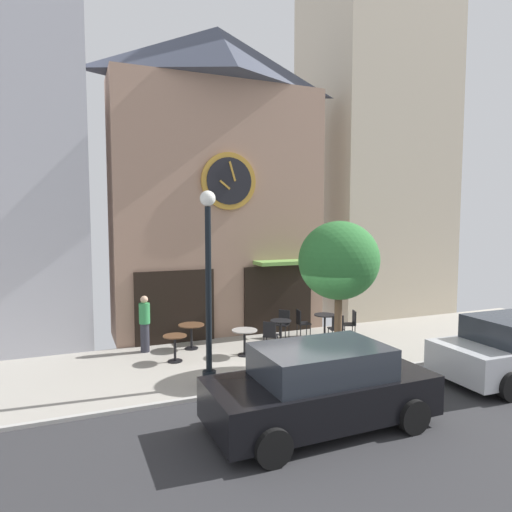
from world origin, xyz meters
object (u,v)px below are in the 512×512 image
street_lamp (208,288)px  cafe_table_center_right (191,331)px  cafe_chair_corner (351,322)px  cafe_chair_by_entrance (337,327)px  cafe_chair_under_awning (270,334)px  cafe_chair_left_end (301,321)px  street_tree (339,261)px  cafe_chair_near_tree (283,322)px  cafe_table_center (175,344)px  parked_car_black (321,387)px  cafe_table_leftmost (325,321)px  cafe_table_rightmost (281,328)px  pedestrian_green (145,323)px  cafe_table_near_curb (245,337)px

street_lamp → cafe_table_center_right: size_ratio=5.85×
cafe_chair_corner → cafe_chair_by_entrance: size_ratio=1.00×
cafe_chair_under_awning → cafe_chair_left_end: size_ratio=1.00×
street_tree → cafe_chair_near_tree: street_tree is taller
cafe_table_center → cafe_chair_corner: size_ratio=0.81×
cafe_chair_corner → cafe_chair_left_end: size_ratio=1.00×
street_lamp → parked_car_black: bearing=-64.1°
street_tree → cafe_table_leftmost: 3.84m
cafe_table_rightmost → cafe_chair_left_end: cafe_chair_left_end is taller
cafe_chair_near_tree → cafe_chair_under_awning: bearing=-129.7°
pedestrian_green → cafe_table_center: bearing=-63.5°
cafe_table_center_right → cafe_chair_under_awning: size_ratio=0.87×
street_lamp → cafe_table_leftmost: 5.85m
cafe_table_center_right → cafe_table_leftmost: (4.45, -0.31, -0.02)m
cafe_chair_under_awning → pedestrian_green: (-3.44, 1.35, 0.33)m
street_tree → cafe_chair_under_awning: size_ratio=4.29×
cafe_table_near_curb → cafe_chair_near_tree: 2.31m
street_tree → cafe_chair_under_awning: (-1.06, 1.98, -2.29)m
cafe_table_center → pedestrian_green: size_ratio=0.44×
cafe_table_rightmost → pedestrian_green: pedestrian_green is taller
cafe_table_center → cafe_chair_corner: bearing=2.4°
cafe_table_center → parked_car_black: bearing=-70.8°
pedestrian_green → street_lamp: bearing=-73.8°
cafe_table_center_right → parked_car_black: 5.99m
street_tree → cafe_chair_left_end: street_tree is taller
cafe_table_near_curb → parked_car_black: bearing=-93.2°
cafe_table_center_right → street_tree: bearing=-44.5°
cafe_chair_near_tree → cafe_chair_by_entrance: bearing=-45.8°
cafe_table_near_curb → parked_car_black: size_ratio=0.17×
street_tree → cafe_chair_corner: (2.02, 2.34, -2.29)m
cafe_chair_left_end → street_lamp: bearing=-143.1°
pedestrian_green → cafe_chair_under_awning: bearing=-21.5°
cafe_table_center → cafe_chair_by_entrance: size_ratio=0.81×
street_lamp → cafe_chair_corner: (5.55, 2.34, -1.78)m
cafe_table_center_right → cafe_table_leftmost: size_ratio=1.04×
parked_car_black → cafe_table_center: bearing=109.2°
cafe_table_center → cafe_chair_left_end: cafe_chair_left_end is taller
cafe_table_center → pedestrian_green: bearing=116.5°
cafe_table_rightmost → street_lamp: bearing=-140.4°
cafe_table_rightmost → cafe_table_center_right: bearing=168.1°
cafe_table_near_curb → cafe_chair_near_tree: size_ratio=0.83×
cafe_table_center_right → cafe_table_near_curb: cafe_table_near_curb is taller
street_lamp → pedestrian_green: (-0.97, 3.34, -1.45)m
cafe_chair_corner → parked_car_black: parked_car_black is taller
street_lamp → cafe_table_center: street_lamp is taller
street_tree → cafe_chair_by_entrance: 3.24m
street_lamp → cafe_table_near_curb: street_lamp is taller
street_lamp → street_tree: 3.56m
street_lamp → cafe_table_rightmost: (3.08, 2.54, -1.80)m
cafe_table_near_curb → parked_car_black: parked_car_black is taller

